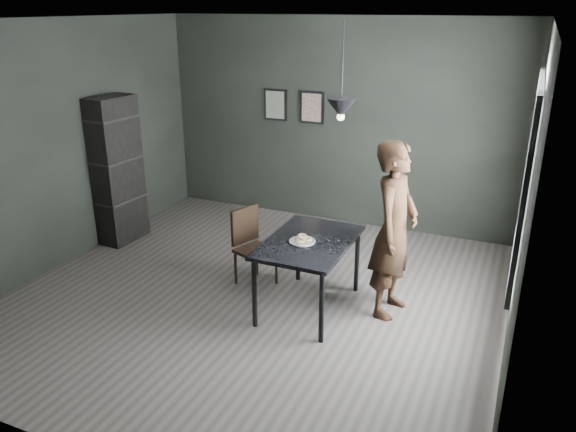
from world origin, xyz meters
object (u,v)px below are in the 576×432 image
at_px(white_plate, 302,242).
at_px(wood_chair, 251,241).
at_px(shelf_unit, 117,171).
at_px(cafe_table, 309,248).
at_px(pendant_lamp, 341,108).
at_px(woman, 394,230).

distance_m(white_plate, wood_chair, 0.88).
bearing_deg(shelf_unit, cafe_table, -9.81).
height_order(cafe_table, white_plate, white_plate).
bearing_deg(cafe_table, wood_chair, 160.39).
bearing_deg(pendant_lamp, cafe_table, -158.20).
height_order(white_plate, shelf_unit, shelf_unit).
relative_size(cafe_table, pendant_lamp, 1.39).
bearing_deg(wood_chair, white_plate, -5.31).
relative_size(white_plate, pendant_lamp, 0.27).
distance_m(cafe_table, shelf_unit, 3.02).
xyz_separation_m(white_plate, wood_chair, (-0.76, 0.37, -0.27)).
bearing_deg(woman, shelf_unit, 90.18).
height_order(shelf_unit, pendant_lamp, pendant_lamp).
relative_size(white_plate, wood_chair, 0.27).
xyz_separation_m(wood_chair, pendant_lamp, (1.05, -0.18, 1.56)).
bearing_deg(shelf_unit, pendant_lamp, -7.05).
xyz_separation_m(cafe_table, woman, (0.77, 0.27, 0.21)).
height_order(white_plate, pendant_lamp, pendant_lamp).
height_order(cafe_table, woman, woman).
height_order(wood_chair, shelf_unit, shelf_unit).
bearing_deg(pendant_lamp, white_plate, -147.75).
bearing_deg(white_plate, cafe_table, 64.27).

